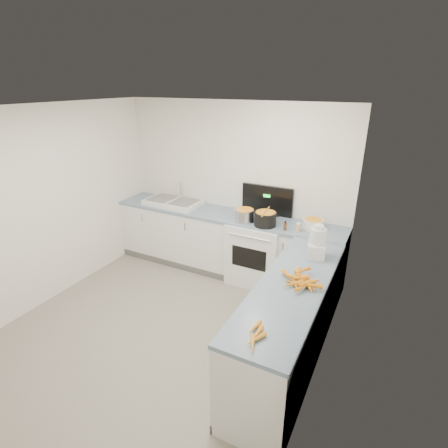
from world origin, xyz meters
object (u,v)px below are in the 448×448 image
at_px(stove, 258,250).
at_px(black_pot, 265,220).
at_px(sink, 173,202).
at_px(extract_bottle, 285,226).
at_px(steel_pot, 245,216).
at_px(mixing_bowl, 313,224).
at_px(spice_jar, 298,228).
at_px(food_processor, 317,243).

bearing_deg(stove, black_pot, -45.27).
relative_size(sink, extract_bottle, 8.34).
xyz_separation_m(sink, steel_pot, (1.29, -0.15, 0.04)).
bearing_deg(extract_bottle, stove, 158.11).
height_order(mixing_bowl, extract_bottle, mixing_bowl).
bearing_deg(extract_bottle, spice_jar, 13.66).
bearing_deg(sink, mixing_bowl, 1.07).
xyz_separation_m(sink, food_processor, (2.41, -0.74, 0.12)).
height_order(black_pot, mixing_bowl, black_pot).
bearing_deg(black_pot, steel_pot, 178.18).
distance_m(black_pot, food_processor, 1.01).
distance_m(mixing_bowl, food_processor, 0.82).
relative_size(stove, sink, 1.58).
distance_m(sink, mixing_bowl, 2.18).
bearing_deg(sink, steel_pot, -6.58).
bearing_deg(sink, stove, -0.62).
bearing_deg(spice_jar, food_processor, -58.27).
distance_m(stove, mixing_bowl, 0.90).
bearing_deg(mixing_bowl, spice_jar, -126.79).
xyz_separation_m(stove, sink, (-1.45, 0.02, 0.50)).
bearing_deg(food_processor, black_pot, 144.47).
height_order(black_pot, spice_jar, black_pot).
bearing_deg(steel_pot, extract_bottle, -3.78).
bearing_deg(steel_pot, stove, 39.57).
height_order(stove, sink, stove).
relative_size(extract_bottle, spice_jar, 1.08).
distance_m(stove, extract_bottle, 0.69).
xyz_separation_m(black_pot, spice_jar, (0.45, 0.01, -0.04)).
bearing_deg(mixing_bowl, food_processor, -73.82).
height_order(extract_bottle, spice_jar, extract_bottle).
height_order(sink, mixing_bowl, sink).
distance_m(sink, black_pot, 1.60).
distance_m(steel_pot, black_pot, 0.30).
bearing_deg(stove, mixing_bowl, 4.41).
relative_size(stove, black_pot, 4.64).
height_order(mixing_bowl, spice_jar, mixing_bowl).
xyz_separation_m(black_pot, extract_bottle, (0.29, -0.03, -0.03)).
relative_size(steel_pot, spice_jar, 2.80).
height_order(steel_pot, black_pot, black_pot).
height_order(sink, food_processor, food_processor).
xyz_separation_m(black_pot, food_processor, (0.82, -0.58, 0.08)).
distance_m(sink, extract_bottle, 1.89).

